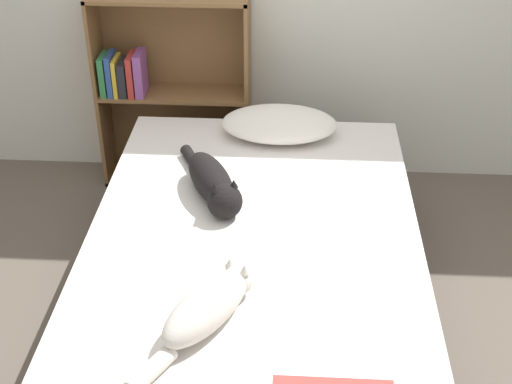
# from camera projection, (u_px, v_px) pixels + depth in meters

# --- Properties ---
(ground_plane) EXTENTS (8.00, 8.00, 0.00)m
(ground_plane) POSITION_uv_depth(u_px,v_px,m) (254.00, 327.00, 3.14)
(ground_plane) COLOR brown
(bed) EXTENTS (1.38, 2.07, 0.51)m
(bed) POSITION_uv_depth(u_px,v_px,m) (254.00, 283.00, 3.00)
(bed) COLOR #333338
(bed) RESTS_ON ground_plane
(pillow) EXTENTS (0.57, 0.35, 0.14)m
(pillow) POSITION_uv_depth(u_px,v_px,m) (279.00, 124.00, 3.52)
(pillow) COLOR white
(pillow) RESTS_ON bed
(cat_light) EXTENTS (0.40, 0.57, 0.15)m
(cat_light) POSITION_uv_depth(u_px,v_px,m) (208.00, 306.00, 2.40)
(cat_light) COLOR beige
(cat_light) RESTS_ON bed
(cat_dark) EXTENTS (0.34, 0.59, 0.17)m
(cat_dark) POSITION_uv_depth(u_px,v_px,m) (213.00, 184.00, 3.04)
(cat_dark) COLOR black
(cat_dark) RESTS_ON bed
(bookshelf) EXTENTS (0.83, 0.26, 1.09)m
(bookshelf) POSITION_uv_depth(u_px,v_px,m) (169.00, 87.00, 3.93)
(bookshelf) COLOR brown
(bookshelf) RESTS_ON ground_plane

